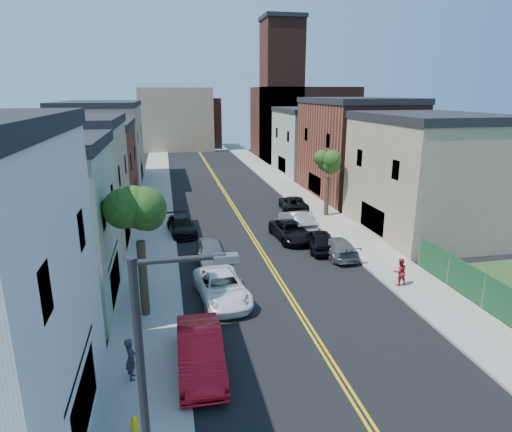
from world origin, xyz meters
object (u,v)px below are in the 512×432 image
grey_car_left (212,253)px  dark_car_right_far (293,203)px  grey_car_right (336,247)px  black_car_right (320,240)px  pedestrian_left (131,359)px  silver_car_right (297,220)px  fire_hydrant (135,425)px  black_suv_lane (291,231)px  red_sedan (200,352)px  white_pickup (222,287)px  black_car_left (181,226)px  pedestrian_right (400,272)px

grey_car_left → dark_car_right_far: bearing=53.3°
grey_car_left → grey_car_right: (8.79, -0.14, -0.14)m
grey_car_right → black_car_right: 1.60m
pedestrian_left → silver_car_right: bearing=-38.9°
dark_car_right_far → fire_hydrant: 30.19m
silver_car_right → pedestrian_left: pedestrian_left is taller
black_suv_lane → red_sedan: bearing=-122.3°
white_pickup → silver_car_right: (7.86, 11.52, 0.07)m
black_car_left → black_suv_lane: (8.33, -3.24, 0.03)m
silver_car_right → black_suv_lane: 2.66m
white_pickup → fire_hydrant: white_pickup is taller
grey_car_left → fire_hydrant: bearing=-105.3°
dark_car_right_far → pedestrian_left: bearing=67.6°
red_sedan → grey_car_right: (10.49, 11.32, -0.18)m
white_pickup → silver_car_right: silver_car_right is taller
black_car_left → black_car_right: 11.38m
pedestrian_right → pedestrian_left: bearing=18.8°
pedestrian_left → pedestrian_right: (14.95, 5.88, -0.05)m
black_car_right → black_suv_lane: black_car_right is taller
grey_car_left → black_car_right: 8.18m
fire_hydrant → white_pickup: bearing=66.2°
fire_hydrant → red_sedan: bearing=53.0°
grey_car_left → black_car_left: size_ratio=1.01×
black_car_right → black_suv_lane: bearing=-53.0°
black_car_left → black_suv_lane: 8.94m
white_pickup → grey_car_left: size_ratio=1.13×
dark_car_right_far → fire_hydrant: (-13.46, -27.02, -0.23)m
black_car_left → red_sedan: bearing=-97.7°
red_sedan → grey_car_right: 15.43m
black_car_left → black_car_right: bearing=-38.5°
white_pickup → dark_car_right_far: white_pickup is taller
dark_car_right_far → grey_car_right: bearing=95.1°
red_sedan → pedestrian_right: pedestrian_right is taller
white_pickup → dark_car_right_far: (9.30, 17.59, -0.03)m
black_car_left → dark_car_right_far: dark_car_right_far is taller
black_car_right → dark_car_right_far: bearing=-88.5°
red_sedan → pedestrian_left: size_ratio=2.96×
grey_car_right → pedestrian_left: size_ratio=2.64×
black_car_left → pedestrian_left: size_ratio=2.68×
dark_car_right_far → fire_hydrant: size_ratio=7.76×
red_sedan → white_pickup: (1.70, 6.17, -0.11)m
black_car_left → fire_hydrant: 21.98m
black_car_right → silver_car_right: 4.95m
red_sedan → black_suv_lane: (8.33, 15.33, -0.15)m
red_sedan → dark_car_right_far: 26.19m
grey_car_left → grey_car_right: size_ratio=1.02×
red_sedan → dark_car_right_far: (11.00, 23.76, -0.14)m
grey_car_right → pedestrian_right: 5.90m
grey_car_right → pedestrian_right: (1.71, -5.63, 0.31)m
grey_car_right → black_suv_lane: black_suv_lane is taller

